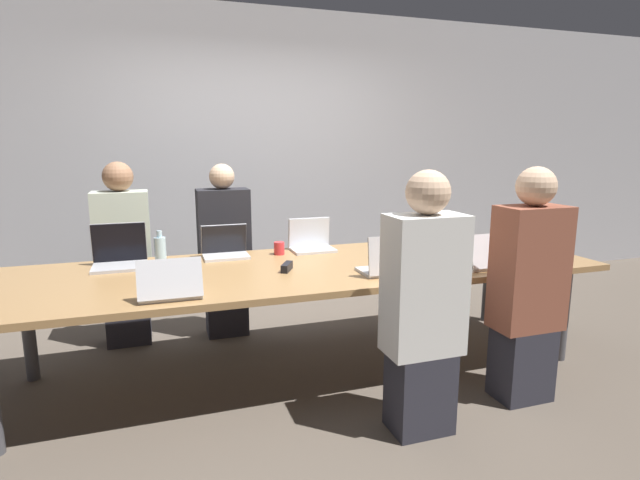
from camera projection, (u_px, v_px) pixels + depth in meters
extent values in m
plane|color=brown|center=(308.00, 368.00, 3.45)|extent=(24.00, 24.00, 0.00)
cube|color=#ADADB2|center=(252.00, 157.00, 4.89)|extent=(12.00, 0.06, 2.80)
cube|color=#9E7547|center=(307.00, 269.00, 3.31)|extent=(3.89, 1.21, 0.04)
cylinder|color=#4C4C51|center=(563.00, 313.00, 3.54)|extent=(0.08, 0.08, 0.69)
cylinder|color=#4C4C51|center=(28.00, 330.00, 3.23)|extent=(0.08, 0.08, 0.69)
cylinder|color=#4C4C51|center=(488.00, 282.00, 4.33)|extent=(0.08, 0.08, 0.69)
cube|color=silver|center=(384.00, 271.00, 3.15)|extent=(0.31, 0.23, 0.02)
cube|color=silver|center=(393.00, 255.00, 3.02)|extent=(0.32, 0.04, 0.23)
cube|color=black|center=(392.00, 255.00, 3.03)|extent=(0.31, 0.04, 0.23)
cube|color=#2D2D38|center=(420.00, 390.00, 2.68)|extent=(0.32, 0.24, 0.45)
cube|color=silver|center=(424.00, 285.00, 2.57)|extent=(0.40, 0.24, 0.73)
sphere|color=beige|center=(428.00, 192.00, 2.48)|extent=(0.23, 0.23, 0.23)
cylinder|color=#ADD1E0|center=(414.00, 253.00, 3.30)|extent=(0.06, 0.06, 0.17)
cylinder|color=#ADD1E0|center=(414.00, 237.00, 3.28)|extent=(0.03, 0.03, 0.04)
cube|color=silver|center=(483.00, 265.00, 3.29)|extent=(0.30, 0.22, 0.02)
cube|color=silver|center=(492.00, 251.00, 3.19)|extent=(0.31, 0.09, 0.21)
cube|color=black|center=(491.00, 251.00, 3.20)|extent=(0.30, 0.08, 0.21)
cube|color=#2D2D38|center=(522.00, 362.00, 3.03)|extent=(0.32, 0.24, 0.45)
cube|color=brown|center=(529.00, 268.00, 2.91)|extent=(0.40, 0.24, 0.73)
sphere|color=beige|center=(536.00, 186.00, 2.82)|extent=(0.22, 0.22, 0.22)
cylinder|color=white|center=(446.00, 261.00, 3.25)|extent=(0.08, 0.08, 0.09)
cube|color=silver|center=(171.00, 295.00, 2.65)|extent=(0.32, 0.20, 0.02)
cube|color=silver|center=(170.00, 279.00, 2.56)|extent=(0.33, 0.08, 0.20)
cube|color=silver|center=(170.00, 279.00, 2.57)|extent=(0.32, 0.07, 0.20)
cube|color=#B7B7BC|center=(120.00, 267.00, 3.25)|extent=(0.34, 0.26, 0.02)
cube|color=#B7B7BC|center=(119.00, 242.00, 3.34)|extent=(0.34, 0.04, 0.26)
cube|color=black|center=(119.00, 243.00, 3.33)|extent=(0.34, 0.03, 0.26)
cube|color=#2D2D38|center=(128.00, 314.00, 3.87)|extent=(0.32, 0.24, 0.45)
cube|color=beige|center=(123.00, 240.00, 3.76)|extent=(0.40, 0.24, 0.73)
sphere|color=#9E7051|center=(118.00, 177.00, 3.67)|extent=(0.22, 0.22, 0.22)
cylinder|color=#ADD1E0|center=(160.00, 252.00, 3.26)|extent=(0.07, 0.07, 0.20)
cylinder|color=#ADD1E0|center=(159.00, 234.00, 3.24)|extent=(0.03, 0.03, 0.04)
cube|color=silver|center=(226.00, 257.00, 3.54)|extent=(0.32, 0.21, 0.02)
cube|color=silver|center=(224.00, 238.00, 3.60)|extent=(0.32, 0.06, 0.21)
cube|color=black|center=(224.00, 239.00, 3.59)|extent=(0.32, 0.06, 0.21)
cube|color=#2D2D38|center=(227.00, 306.00, 4.06)|extent=(0.32, 0.24, 0.45)
cube|color=#232328|center=(224.00, 235.00, 3.94)|extent=(0.40, 0.24, 0.73)
sphere|color=beige|center=(222.00, 176.00, 3.85)|extent=(0.20, 0.20, 0.20)
cube|color=silver|center=(313.00, 250.00, 3.75)|extent=(0.32, 0.22, 0.02)
cube|color=silver|center=(309.00, 232.00, 3.83)|extent=(0.32, 0.03, 0.22)
cube|color=silver|center=(309.00, 232.00, 3.82)|extent=(0.32, 0.03, 0.22)
cylinder|color=red|center=(279.00, 248.00, 3.64)|extent=(0.08, 0.08, 0.09)
cube|color=black|center=(287.00, 267.00, 3.18)|extent=(0.11, 0.15, 0.05)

